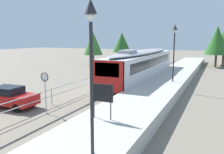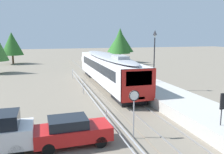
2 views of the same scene
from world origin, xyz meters
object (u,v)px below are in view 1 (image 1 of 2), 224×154
platform_lamp_near_end (91,49)px  platform_notice_board (102,94)px  commuter_train (142,63)px  speed_limit_sign (45,83)px  parked_hatchback_red (10,97)px  platform_lamp_mid_platform (174,42)px

platform_lamp_near_end → platform_notice_board: bearing=111.4°
commuter_train → speed_limit_sign: commuter_train is taller
platform_notice_board → speed_limit_sign: 5.20m
commuter_train → platform_lamp_near_end: bearing=-77.8°
speed_limit_sign → parked_hatchback_red: (-3.43, 0.17, -1.33)m
platform_notice_board → commuter_train: bearing=100.0°
commuter_train → platform_notice_board: bearing=-80.0°
platform_lamp_near_end → speed_limit_sign: platform_lamp_near_end is taller
speed_limit_sign → platform_lamp_near_end: bearing=-38.7°
speed_limit_sign → parked_hatchback_red: speed_limit_sign is taller
parked_hatchback_red → speed_limit_sign: bearing=-2.8°
platform_lamp_near_end → parked_hatchback_red: size_ratio=1.32×
platform_lamp_near_end → parked_hatchback_red: 11.74m
platform_lamp_mid_platform → parked_hatchback_red: 14.85m
speed_limit_sign → parked_hatchback_red: bearing=177.2°
commuter_train → parked_hatchback_red: size_ratio=4.64×
parked_hatchback_red → platform_lamp_near_end: bearing=-28.2°
commuter_train → platform_lamp_mid_platform: 5.84m
platform_notice_board → parked_hatchback_red: (-8.40, 1.73, -1.40)m
platform_lamp_near_end → platform_notice_board: size_ratio=2.97×
platform_lamp_near_end → speed_limit_sign: (-6.34, 5.08, -2.50)m
speed_limit_sign → commuter_train: bearing=81.0°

